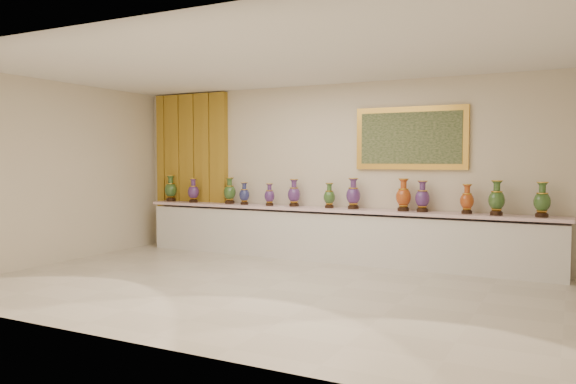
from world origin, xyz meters
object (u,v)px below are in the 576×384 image
Objects in this scene: counter at (332,235)px; vase_1 at (193,192)px; vase_0 at (171,190)px; vase_2 at (230,192)px.

counter is 15.95× the size of vase_1.
vase_0 is 1.05× the size of vase_2.
vase_1 is (0.59, -0.06, -0.02)m from vase_0.
vase_0 is 1.11× the size of vase_1.
vase_1 is at bearing -5.96° from vase_0.
vase_0 is at bearing 174.04° from vase_1.
counter is at bearing -0.06° from vase_2.
vase_2 is (0.79, 0.04, 0.01)m from vase_1.
counter is 15.05× the size of vase_2.
vase_2 reaches higher than counter.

